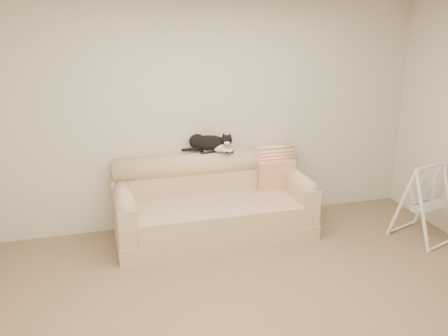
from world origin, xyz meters
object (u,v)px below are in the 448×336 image
object	(u,v)px
sofa	(213,204)
remote_a	(208,152)
remote_b	(226,151)
baby_swing	(425,201)
tuxedo_cat	(209,143)

from	to	relation	value
sofa	remote_a	bearing A→B (deg)	87.55
sofa	remote_b	xyz separation A→B (m)	(0.23, 0.22, 0.56)
remote_b	baby_swing	xyz separation A→B (m)	(2.02, -0.96, -0.47)
remote_b	remote_a	bearing A→B (deg)	175.52
remote_a	tuxedo_cat	bearing A→B (deg)	46.95
remote_a	baby_swing	bearing A→B (deg)	-23.69
sofa	remote_a	world-z (taller)	remote_a
sofa	tuxedo_cat	size ratio (longest dim) A/B	3.78
sofa	baby_swing	size ratio (longest dim) A/B	2.52
remote_a	sofa	bearing A→B (deg)	-92.45
sofa	baby_swing	world-z (taller)	sofa
sofa	remote_a	xyz separation A→B (m)	(0.01, 0.24, 0.56)
remote_a	baby_swing	xyz separation A→B (m)	(2.24, -0.98, -0.48)
remote_a	remote_b	xyz separation A→B (m)	(0.22, -0.02, -0.00)
sofa	remote_b	world-z (taller)	remote_b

